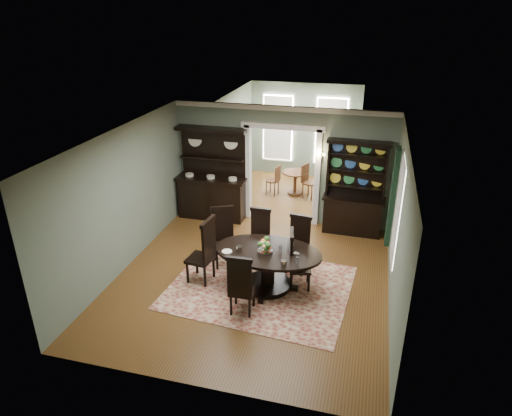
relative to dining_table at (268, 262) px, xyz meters
The scene contains 19 objects.
room 1.09m from the dining_table, 149.59° to the left, with size 5.51×6.01×3.01m.
parlor 5.81m from the dining_table, 93.88° to the left, with size 3.51×3.50×3.01m.
doorway_trim 3.37m from the dining_table, 96.95° to the left, with size 2.08×0.25×2.57m.
right_window 2.76m from the dining_table, 25.79° to the left, with size 0.15×1.47×2.12m.
wall_sconce 3.35m from the dining_table, 79.50° to the left, with size 0.27×0.21×0.21m.
rug 0.59m from the dining_table, 158.30° to the right, with size 3.49×2.77×0.01m, color maroon.
dining_table is the anchor object (origin of this frame).
centerpiece 0.34m from the dining_table, 115.34° to the right, with size 1.55×1.00×0.25m.
chair_far_left 1.36m from the dining_table, 148.43° to the left, with size 0.63×0.62×1.30m.
chair_far_mid 1.12m from the dining_table, 112.56° to the left, with size 0.47×0.43×1.21m.
chair_far_right 0.97m from the dining_table, 61.28° to the left, with size 0.51×0.49×1.23m.
chair_end_left 1.28m from the dining_table, behind, with size 0.56×0.58×1.42m.
chair_end_right 0.54m from the dining_table, 15.33° to the left, with size 0.52×0.53×1.24m.
chair_near 1.02m from the dining_table, 105.18° to the right, with size 0.48×0.45×1.25m.
sideboard 3.64m from the dining_table, 126.87° to the left, with size 1.82×0.65×2.40m.
welsh_dresser 3.29m from the dining_table, 63.54° to the left, with size 1.50×0.59×2.32m.
parlor_table 5.00m from the dining_table, 93.98° to the left, with size 0.76×0.76×0.70m.
parlor_chair_left 4.87m from the dining_table, 100.96° to the left, with size 0.41×0.40×0.91m.
parlor_chair_right 4.81m from the dining_table, 89.21° to the left, with size 0.48×0.47×1.01m.
Camera 1 is at (2.11, -7.73, 5.23)m, focal length 32.00 mm.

